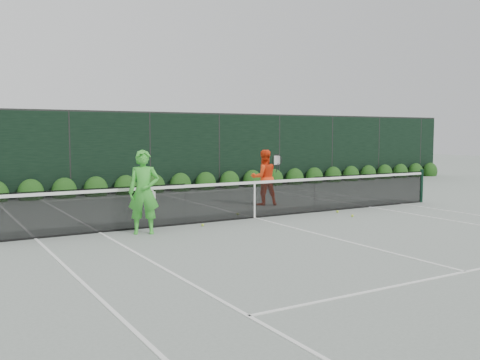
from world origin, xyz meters
TOP-DOWN VIEW (x-y plane):
  - ground at (0.00, 0.00)m, footprint 80.00×80.00m
  - tennis_net at (-0.02, 0.00)m, footprint 12.90×0.10m
  - player_woman at (-3.28, -0.60)m, footprint 0.80×0.69m
  - player_man at (1.63, 2.03)m, footprint 0.97×0.83m
  - court_lines at (0.00, 0.00)m, footprint 11.03×23.83m
  - windscreen_fence at (0.00, -2.71)m, footprint 32.00×21.07m
  - hedge_row at (-0.00, 7.15)m, footprint 31.66×0.65m
  - tennis_balls at (0.75, -0.34)m, footprint 4.33×1.89m

SIDE VIEW (x-z plane):
  - ground at x=0.00m, z-range 0.00..0.00m
  - court_lines at x=0.00m, z-range 0.00..0.01m
  - tennis_balls at x=0.75m, z-range 0.00..0.07m
  - hedge_row at x=0.00m, z-range -0.23..0.70m
  - tennis_net at x=-0.02m, z-range 0.00..1.07m
  - player_man at x=1.63m, z-range 0.00..1.73m
  - player_woman at x=-3.28m, z-range 0.00..1.87m
  - windscreen_fence at x=0.00m, z-range -0.02..3.04m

